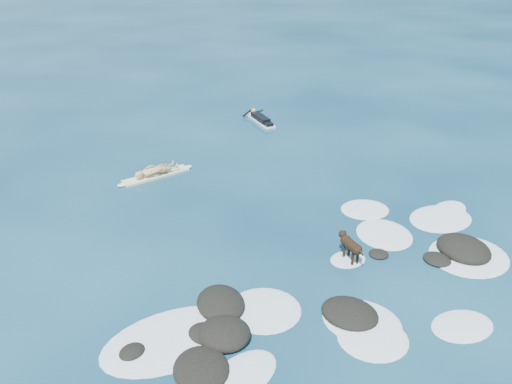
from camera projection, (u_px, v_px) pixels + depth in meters
ground at (356, 266)px, 16.23m from camera, size 160.00×160.00×0.00m
reef_rocks at (372, 315)px, 14.06m from camera, size 14.79×6.94×0.55m
breaking_foam at (354, 280)px, 15.57m from camera, size 13.35×7.51×0.12m
standing_surfer_rig at (155, 159)px, 21.41m from camera, size 3.18×0.75×1.80m
paddling_surfer_rig at (260, 119)px, 27.39m from camera, size 1.13×2.55×0.44m
dog at (350, 244)px, 16.25m from camera, size 0.42×1.27×0.80m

